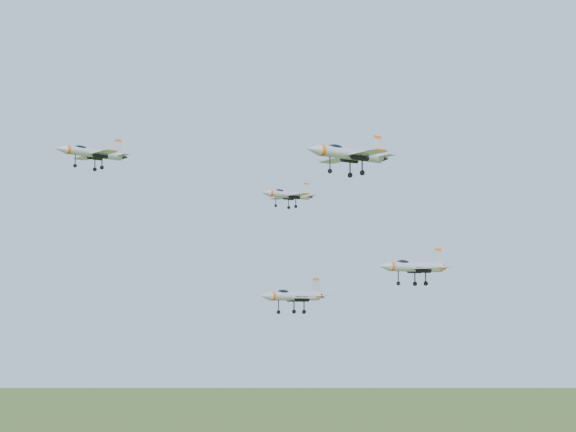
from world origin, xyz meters
TOP-DOWN VIEW (x-y plane):
  - jet_lead at (-26.38, 10.75)m, footprint 12.07×10.07m
  - jet_left_high at (3.23, 2.91)m, footprint 10.48×8.64m
  - jet_right_high at (-4.55, -22.77)m, footprint 13.62×11.18m
  - jet_left_low at (5.26, 4.33)m, footprint 13.80×11.47m
  - jet_right_low at (16.97, -11.34)m, footprint 13.95×11.49m

SIDE VIEW (x-z plane):
  - jet_left_low at x=5.26m, z-range 111.49..115.18m
  - jet_right_low at x=16.97m, z-range 115.91..119.65m
  - jet_left_high at x=3.23m, z-range 128.04..130.84m
  - jet_right_high at x=-4.55m, z-range 129.63..133.28m
  - jet_lead at x=-26.38m, z-range 132.81..136.03m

